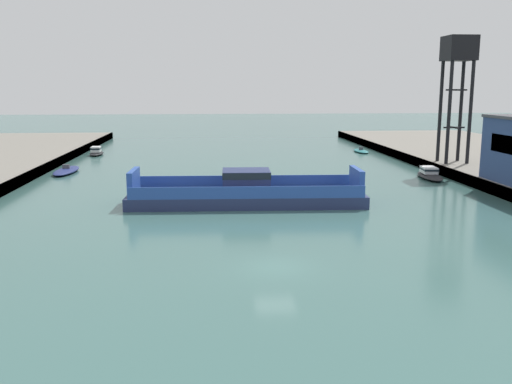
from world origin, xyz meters
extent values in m
plane|color=#3D6660|center=(0.00, 0.00, 0.00)|extent=(400.00, 400.00, 0.00)
cube|color=#423D38|center=(24.90, 20.00, 0.62)|extent=(0.30, 140.00, 1.23)
cube|color=navy|center=(-0.53, 18.96, 0.55)|extent=(22.18, 7.22, 1.10)
cube|color=#284CA3|center=(-0.41, 22.11, 1.65)|extent=(21.08, 0.89, 1.10)
cube|color=#284CA3|center=(-0.64, 15.81, 1.65)|extent=(21.08, 0.89, 1.10)
cube|color=navy|center=(-0.53, 18.96, 2.16)|extent=(4.52, 3.69, 2.12)
cube|color=black|center=(-0.53, 18.96, 2.87)|extent=(4.56, 3.73, 0.60)
cube|color=#284CA3|center=(9.95, 18.58, 2.20)|extent=(0.66, 4.51, 2.20)
cube|color=#284CA3|center=(-11.00, 19.34, 2.20)|extent=(0.66, 4.51, 2.20)
ellipsoid|color=navy|center=(-22.31, 39.97, 0.30)|extent=(2.71, 8.22, 0.60)
cube|color=#4C4C51|center=(-22.31, 39.97, 0.85)|extent=(0.88, 0.42, 0.50)
ellipsoid|color=#237075|center=(21.66, 59.56, 0.21)|extent=(2.02, 5.95, 0.42)
cube|color=#4C4C51|center=(21.66, 59.56, 0.67)|extent=(0.69, 0.41, 0.50)
ellipsoid|color=black|center=(-22.22, 59.18, 0.27)|extent=(2.24, 5.80, 0.55)
cube|color=silver|center=(-22.21, 58.75, 0.99)|extent=(1.49, 2.06, 0.88)
cube|color=black|center=(-22.21, 58.75, 1.10)|extent=(1.53, 2.11, 0.26)
ellipsoid|color=black|center=(22.54, 31.82, 0.29)|extent=(3.06, 7.41, 0.58)
cube|color=silver|center=(22.59, 32.36, 0.96)|extent=(1.88, 2.68, 0.77)
cube|color=black|center=(22.59, 32.36, 1.05)|extent=(1.93, 2.76, 0.23)
cylinder|color=black|center=(26.13, 38.39, 7.67)|extent=(0.44, 0.44, 12.87)
cylinder|color=black|center=(28.88, 38.39, 7.67)|extent=(0.44, 0.44, 12.87)
cylinder|color=black|center=(26.13, 35.64, 7.67)|extent=(0.44, 0.44, 12.87)
cylinder|color=black|center=(28.88, 35.64, 7.67)|extent=(0.44, 0.44, 12.87)
cube|color=black|center=(27.50, 37.02, 5.74)|extent=(2.76, 0.20, 0.20)
cube|color=black|center=(27.50, 37.02, 5.74)|extent=(0.20, 2.76, 0.20)
cube|color=black|center=(27.50, 37.02, 10.50)|extent=(2.76, 0.20, 0.20)
cube|color=black|center=(27.50, 37.02, 10.50)|extent=(0.20, 2.76, 0.20)
cube|color=black|center=(27.50, 37.02, 15.64)|extent=(3.58, 3.58, 3.07)
camera|label=1|loc=(-3.89, -32.35, 10.82)|focal=38.99mm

